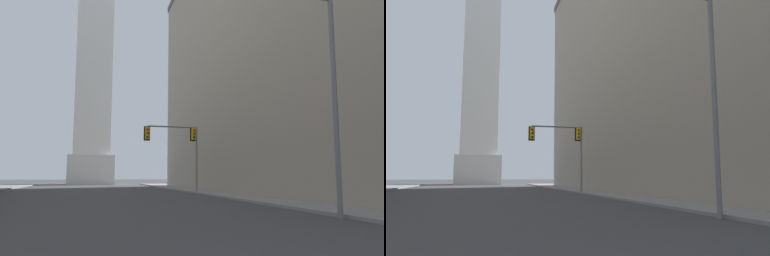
% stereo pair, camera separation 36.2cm
% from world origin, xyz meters
% --- Properties ---
extents(sidewalk_right, '(5.00, 91.89, 0.15)m').
position_xyz_m(sidewalk_right, '(11.92, 27.57, 0.07)').
color(sidewalk_right, slate).
rests_on(sidewalk_right, ground_plane).
extents(building_right, '(28.50, 56.73, 30.65)m').
position_xyz_m(building_right, '(26.20, 31.38, 15.33)').
color(building_right, gray).
rests_on(building_right, ground_plane).
extents(obelisk, '(8.75, 8.75, 62.79)m').
position_xyz_m(obelisk, '(0.00, 76.58, 30.02)').
color(obelisk, silver).
rests_on(obelisk, ground_plane).
extents(traffic_light_mid_right, '(5.14, 0.51, 6.22)m').
position_xyz_m(traffic_light_mid_right, '(7.98, 32.73, 4.75)').
color(traffic_light_mid_right, slate).
rests_on(traffic_light_mid_right, ground_plane).
extents(street_lamp, '(3.08, 0.36, 8.70)m').
position_xyz_m(street_lamp, '(8.73, 11.36, 5.32)').
color(street_lamp, slate).
rests_on(street_lamp, ground_plane).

